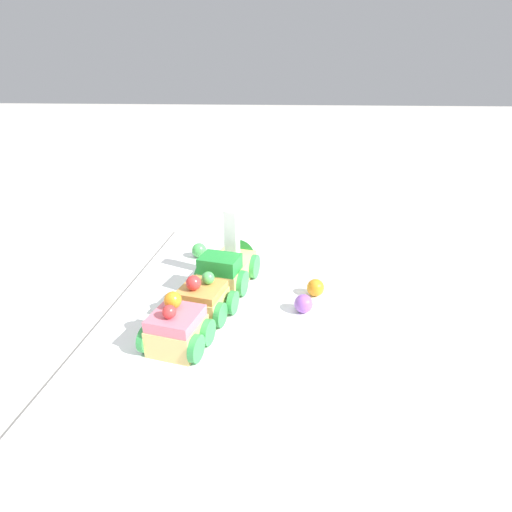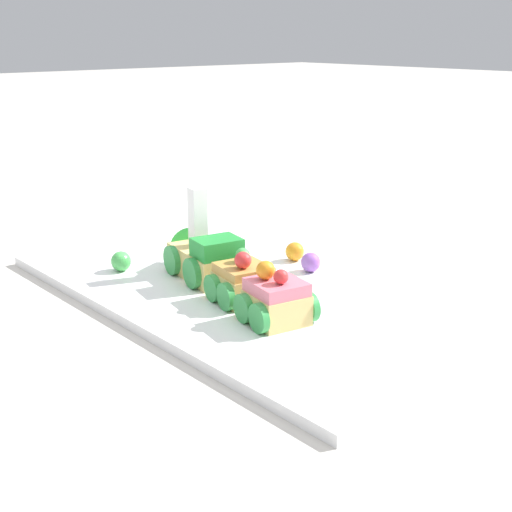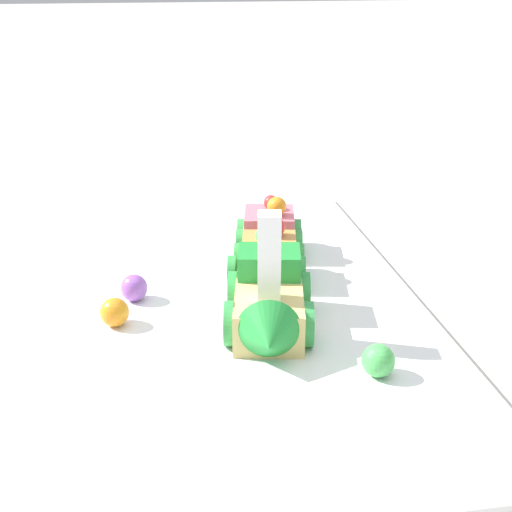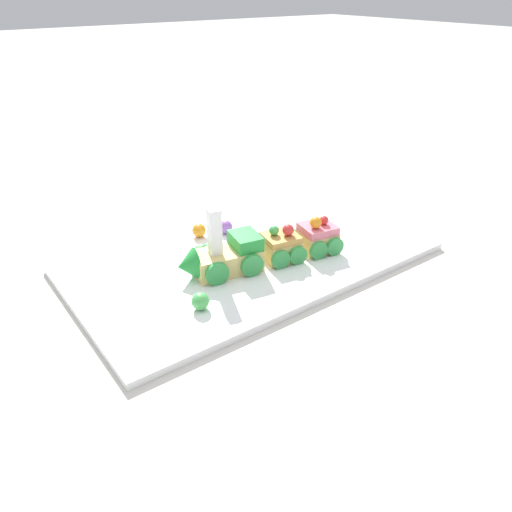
% 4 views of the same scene
% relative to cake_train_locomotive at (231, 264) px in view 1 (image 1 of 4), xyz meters
% --- Properties ---
extents(ground_plane, '(10.00, 10.00, 0.00)m').
position_rel_cake_train_locomotive_xyz_m(ground_plane, '(-0.07, -0.02, -0.04)').
color(ground_plane, beige).
extents(display_board, '(0.60, 0.34, 0.01)m').
position_rel_cake_train_locomotive_xyz_m(display_board, '(-0.07, -0.02, -0.03)').
color(display_board, white).
rests_on(display_board, ground_plane).
extents(cake_train_locomotive, '(0.14, 0.09, 0.11)m').
position_rel_cake_train_locomotive_xyz_m(cake_train_locomotive, '(0.00, 0.00, 0.00)').
color(cake_train_locomotive, '#E5C675').
rests_on(cake_train_locomotive, display_board).
extents(cake_car_caramel, '(0.08, 0.08, 0.06)m').
position_rel_cake_train_locomotive_xyz_m(cake_car_caramel, '(-0.11, 0.02, -0.00)').
color(cake_car_caramel, '#E5C675').
rests_on(cake_car_caramel, display_board).
extents(cake_car_strawberry, '(0.08, 0.08, 0.07)m').
position_rel_cake_train_locomotive_xyz_m(cake_car_strawberry, '(-0.18, 0.03, -0.00)').
color(cake_car_strawberry, '#E5C675').
rests_on(cake_car_strawberry, display_board).
extents(gumball_orange, '(0.03, 0.03, 0.03)m').
position_rel_cake_train_locomotive_xyz_m(gumball_orange, '(-0.04, -0.13, -0.01)').
color(gumball_orange, orange).
rests_on(gumball_orange, display_board).
extents(gumball_purple, '(0.03, 0.03, 0.03)m').
position_rel_cake_train_locomotive_xyz_m(gumball_purple, '(-0.08, -0.11, -0.01)').
color(gumball_purple, '#9956C6').
rests_on(gumball_purple, display_board).
extents(gumball_green, '(0.03, 0.03, 0.03)m').
position_rel_cake_train_locomotive_xyz_m(gumball_green, '(0.08, 0.07, -0.01)').
color(gumball_green, '#4CBC56').
rests_on(gumball_green, display_board).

